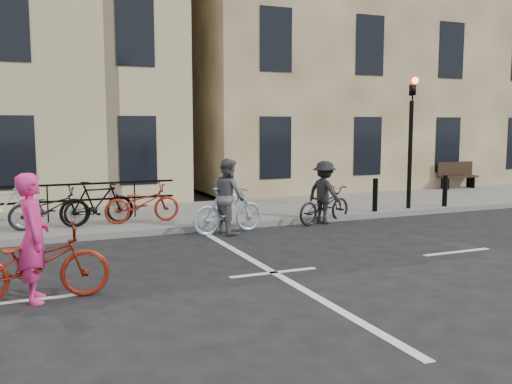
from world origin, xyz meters
name	(u,v)px	position (x,y,z in m)	size (l,w,h in m)	color
ground	(274,273)	(0.00, 0.00, 0.00)	(120.00, 120.00, 0.00)	black
sidewalk	(17,227)	(-4.00, 6.00, 0.07)	(46.00, 4.00, 0.15)	slate
building_east	(338,38)	(9.00, 13.00, 6.15)	(14.00, 10.00, 12.00)	#8F7A56
traffic_light	(411,126)	(6.20, 4.34, 2.45)	(0.18, 0.30, 3.90)	black
bollard_east	(375,195)	(5.00, 4.25, 0.60)	(0.14, 0.14, 0.90)	black
bollard_west	(445,191)	(7.40, 4.25, 0.60)	(0.14, 0.14, 0.90)	black
bench	(457,174)	(11.00, 7.73, 0.67)	(1.60, 0.41, 0.97)	black
cyclist_pink	(34,257)	(-3.79, -0.06, 0.64)	(2.10, 0.79, 1.85)	maroon
cyclist_grey	(228,203)	(0.50, 3.58, 0.71)	(1.86, 0.94, 1.75)	#96B3C4
cyclist_dark	(324,199)	(3.22, 3.90, 0.63)	(1.89, 1.16, 1.59)	black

